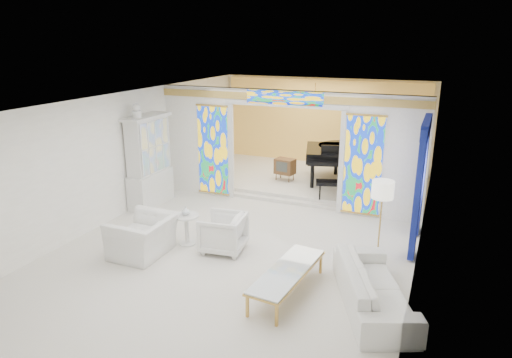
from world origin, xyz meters
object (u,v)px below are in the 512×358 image
at_px(china_cabinet, 149,162).
at_px(tv_console, 285,166).
at_px(armchair_left, 143,236).
at_px(coffee_table, 287,272).
at_px(armchair_right, 223,233).
at_px(sofa, 373,287).
at_px(grand_piano, 339,153).

relative_size(china_cabinet, tv_console, 4.17).
relative_size(armchair_left, coffee_table, 0.59).
bearing_deg(china_cabinet, tv_console, 46.52).
height_order(armchair_left, tv_console, tv_console).
distance_m(china_cabinet, armchair_right, 3.53).
bearing_deg(sofa, armchair_right, 51.79).
bearing_deg(armchair_right, tv_console, 176.17).
relative_size(armchair_right, sofa, 0.36).
bearing_deg(china_cabinet, armchair_left, -57.99).
xyz_separation_m(armchair_left, tv_console, (1.15, 5.39, 0.21)).
bearing_deg(armchair_left, grand_piano, 156.30).
bearing_deg(armchair_left, coffee_table, 84.32).
xyz_separation_m(armchair_right, grand_piano, (1.19, 5.25, 0.60)).
xyz_separation_m(sofa, tv_console, (-3.44, 5.50, 0.25)).
relative_size(armchair_right, grand_piano, 0.26).
height_order(armchair_right, grand_piano, grand_piano).
bearing_deg(tv_console, armchair_right, -76.77).
relative_size(armchair_right, tv_console, 1.33).
relative_size(china_cabinet, armchair_right, 3.13).
distance_m(armchair_right, coffee_table, 2.07).
xyz_separation_m(armchair_right, coffee_table, (1.77, -1.08, 0.02)).
height_order(china_cabinet, armchair_right, china_cabinet).
bearing_deg(armchair_right, coffee_table, 51.66).
relative_size(grand_piano, tv_console, 5.07).
bearing_deg(armchair_left, china_cabinet, -148.45).
xyz_separation_m(sofa, coffee_table, (-1.42, -0.18, 0.06)).
distance_m(coffee_table, grand_piano, 6.38).
height_order(armchair_right, tv_console, tv_console).
xyz_separation_m(china_cabinet, grand_piano, (4.17, 3.52, -0.17)).
distance_m(china_cabinet, grand_piano, 5.46).
bearing_deg(coffee_table, armchair_left, 174.78).
bearing_deg(armchair_right, china_cabinet, -127.11).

